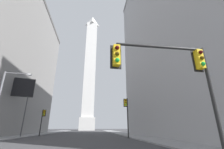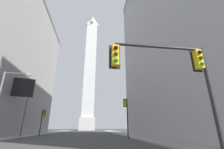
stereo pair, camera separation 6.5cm
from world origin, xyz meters
name	(u,v)px [view 1 (the left image)]	position (x,y,z in m)	size (l,w,h in m)	color
sidewalk_left	(23,136)	(-10.69, 32.54, 0.07)	(5.00, 108.46, 0.15)	gray
sidewalk_right	(132,135)	(10.69, 32.54, 0.07)	(5.00, 108.46, 0.15)	gray
building_right	(192,29)	(21.36, 22.72, 20.03)	(19.63, 36.00, 40.05)	#9E9EA0
obelisk	(90,68)	(0.00, 90.38, 37.45)	(8.69, 8.69, 78.30)	silver
traffic_light_near_right	(176,69)	(6.29, 6.63, 4.37)	(5.37, 0.51, 5.72)	black
traffic_light_mid_right	(127,111)	(7.68, 24.00, 3.99)	(0.79, 0.51, 6.07)	black
traffic_light_mid_left	(43,118)	(-7.72, 33.16, 3.35)	(0.79, 0.52, 5.07)	black
street_lamp	(4,96)	(-7.65, 17.89, 4.79)	(3.11, 0.36, 7.71)	slate
billboard_sign	(19,89)	(-10.69, 27.37, 7.87)	(4.63, 1.48, 9.91)	#3F3F42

